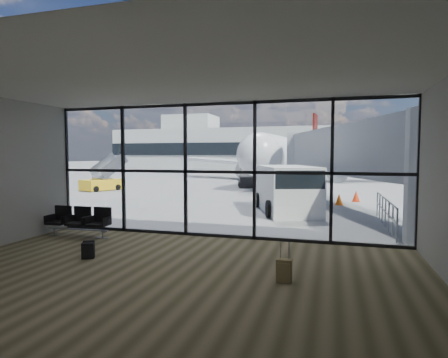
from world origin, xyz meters
The scene contains 21 objects.
ground centered at (0.00, 40.00, 0.00)m, with size 220.00×220.00×0.00m, color slate.
lounge_shell centered at (0.00, -4.80, 2.65)m, with size 12.02×8.01×4.51m.
glass_curtain_wall centered at (0.00, 0.00, 2.25)m, with size 12.10×0.12×4.50m.
jet_bridge centered at (4.90, 7.07, 2.76)m, with size 8.00×16.50×4.33m.
apron_railing centered at (5.60, 3.50, 0.72)m, with size 0.06×5.46×1.11m.
far_terminal centered at (-0.59, 61.97, 4.21)m, with size 80.00×12.20×11.00m.
tree_0 centered at (-45.00, 72.00, 4.63)m, with size 4.95×4.95×7.12m.
tree_1 centered at (-39.00, 72.00, 5.25)m, with size 5.61×5.61×8.07m.
tree_2 centered at (-33.00, 72.00, 5.88)m, with size 6.27×6.27×9.03m.
tree_3 centered at (-27.00, 72.00, 4.63)m, with size 4.95×4.95×7.12m.
tree_4 centered at (-21.00, 72.00, 5.25)m, with size 5.61×5.61×8.07m.
tree_5 centered at (-15.00, 72.00, 5.88)m, with size 6.27×6.27×9.03m.
seating_row centered at (-4.61, -1.13, 0.55)m, with size 2.26×0.71×1.00m.
backpack centered at (-2.59, -3.48, 0.23)m, with size 0.37×0.37×0.47m.
suitcase centered at (2.65, -3.91, 0.27)m, with size 0.33×0.25×0.90m.
airliner centered at (-0.34, 31.22, 2.73)m, with size 29.92×34.75×8.95m.
service_van centered at (1.53, 6.23, 1.15)m, with size 3.83×5.58×2.23m.
belt_loader centered at (-3.56, 19.90, 0.54)m, with size 2.12×3.70×1.62m.
mobile_stairs centered at (-13.87, 13.68, 0.57)m, with size 2.62×3.72×2.39m.
traffic_cone_b centered at (4.00, 9.77, 0.30)m, with size 0.45×0.45×0.64m.
traffic_cone_c centered at (5.00, 11.60, 0.32)m, with size 0.47×0.47×0.67m.
Camera 1 is at (3.61, -11.88, 2.75)m, focal length 30.00 mm.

